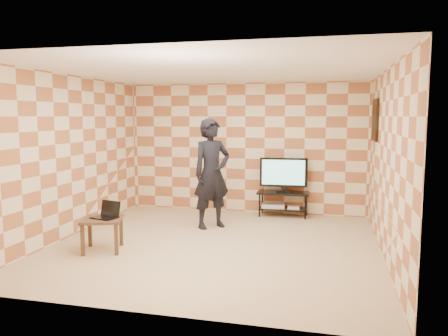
{
  "coord_description": "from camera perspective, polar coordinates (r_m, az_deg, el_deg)",
  "views": [
    {
      "loc": [
        1.71,
        -6.47,
        2.01
      ],
      "look_at": [
        0.0,
        0.6,
        1.15
      ],
      "focal_mm": 35.0,
      "sensor_mm": 36.0,
      "label": 1
    }
  ],
  "objects": [
    {
      "name": "floor",
      "position": [
        6.99,
        -1.17,
        -9.98
      ],
      "size": [
        5.0,
        5.0,
        0.0
      ],
      "primitive_type": "plane",
      "color": "tan",
      "rests_on": "ground"
    },
    {
      "name": "wall_back",
      "position": [
        9.15,
        2.8,
        2.61
      ],
      "size": [
        5.0,
        0.02,
        2.7
      ],
      "primitive_type": "cube",
      "color": "beige",
      "rests_on": "ground"
    },
    {
      "name": "wall_front",
      "position": [
        4.37,
        -9.59,
        -2.06
      ],
      "size": [
        5.0,
        0.02,
        2.7
      ],
      "primitive_type": "cube",
      "color": "beige",
      "rests_on": "ground"
    },
    {
      "name": "wall_left",
      "position": [
        7.74,
        -19.4,
        1.47
      ],
      "size": [
        0.02,
        5.0,
        2.7
      ],
      "primitive_type": "cube",
      "color": "beige",
      "rests_on": "ground"
    },
    {
      "name": "wall_right",
      "position": [
        6.55,
        20.46,
        0.53
      ],
      "size": [
        0.02,
        5.0,
        2.7
      ],
      "primitive_type": "cube",
      "color": "beige",
      "rests_on": "ground"
    },
    {
      "name": "ceiling",
      "position": [
        6.72,
        -1.23,
        12.63
      ],
      "size": [
        5.0,
        5.0,
        0.02
      ],
      "primitive_type": "cube",
      "color": "white",
      "rests_on": "wall_back"
    },
    {
      "name": "wall_art",
      "position": [
        8.05,
        19.12,
        5.95
      ],
      "size": [
        0.04,
        0.72,
        0.72
      ],
      "color": "black",
      "rests_on": "wall_right"
    },
    {
      "name": "tv_stand",
      "position": [
        8.9,
        7.74,
        -3.95
      ],
      "size": [
        1.03,
        0.46,
        0.5
      ],
      "color": "black",
      "rests_on": "floor"
    },
    {
      "name": "tv",
      "position": [
        8.82,
        7.79,
        -0.67
      ],
      "size": [
        0.95,
        0.2,
        0.69
      ],
      "color": "black",
      "rests_on": "tv_stand"
    },
    {
      "name": "dvd_player",
      "position": [
        8.95,
        6.42,
        -4.89
      ],
      "size": [
        0.49,
        0.38,
        0.08
      ],
      "primitive_type": "cube",
      "rotation": [
        0.0,
        0.0,
        0.12
      ],
      "color": "silver",
      "rests_on": "tv_stand"
    },
    {
      "name": "game_console",
      "position": [
        8.88,
        9.06,
        -5.11
      ],
      "size": [
        0.24,
        0.18,
        0.05
      ],
      "primitive_type": "cube",
      "rotation": [
        0.0,
        0.0,
        0.05
      ],
      "color": "silver",
      "rests_on": "tv_stand"
    },
    {
      "name": "side_table",
      "position": [
        6.84,
        -15.62,
        -7.04
      ],
      "size": [
        0.72,
        0.72,
        0.5
      ],
      "color": "#3C2615",
      "rests_on": "floor"
    },
    {
      "name": "laptop",
      "position": [
        6.82,
        -15.06,
        -5.84
      ],
      "size": [
        0.43,
        0.37,
        0.24
      ],
      "color": "black",
      "rests_on": "side_table"
    },
    {
      "name": "person",
      "position": [
        7.85,
        -1.61,
        -0.74
      ],
      "size": [
        0.85,
        0.84,
        1.97
      ],
      "primitive_type": "imported",
      "rotation": [
        0.0,
        0.0,
        0.76
      ],
      "color": "black",
      "rests_on": "floor"
    }
  ]
}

